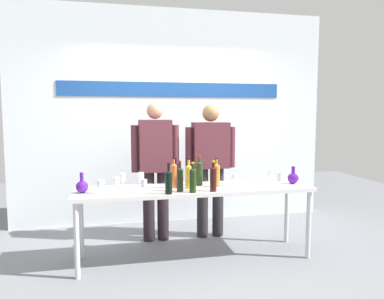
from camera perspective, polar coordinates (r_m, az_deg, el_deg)
The scene contains 26 objects.
ground_plane at distance 4.11m, azimuth 0.46°, elevation -16.54°, with size 10.00×10.00×0.00m, color slate.
back_wall at distance 5.24m, azimuth -3.00°, elevation 5.11°, with size 4.46×0.11×3.00m.
display_table at distance 3.90m, azimuth 0.46°, elevation -6.82°, with size 2.50×0.61×0.77m.
decanter_blue_left at distance 3.77m, azimuth -16.78°, elevation -5.51°, with size 0.12×0.12×0.20m.
decanter_blue_right at distance 4.22m, azimuth 15.48°, elevation -4.27°, with size 0.12×0.12×0.20m.
presenter_left at distance 4.44m, azimuth -5.72°, elevation -2.11°, with size 0.58×0.22×1.68m.
presenter_right at distance 4.56m, azimuth 2.90°, elevation -1.81°, with size 0.64×0.22×1.66m.
wine_bottle_0 at distance 3.67m, azimuth -1.89°, elevation -4.51°, with size 0.07×0.07×0.31m.
wine_bottle_1 at distance 3.99m, azimuth 1.16°, elevation -3.57°, with size 0.07×0.07×0.32m.
wine_bottle_2 at distance 3.82m, azimuth -0.52°, elevation -4.06°, with size 0.07×0.07×0.32m.
wine_bottle_3 at distance 3.56m, azimuth -3.66°, elevation -4.93°, with size 0.07×0.07×0.31m.
wine_bottle_4 at distance 3.67m, azimuth 3.35°, elevation -4.44°, with size 0.07×0.07×0.31m.
wine_bottle_5 at distance 4.05m, azimuth -2.59°, elevation -3.59°, with size 0.07×0.07×0.30m.
wine_bottle_6 at distance 3.84m, azimuth -2.85°, elevation -3.95°, with size 0.07×0.07×0.32m.
wine_bottle_7 at distance 3.61m, azimuth 0.12°, elevation -4.65°, with size 0.07×0.07×0.30m.
wine_bottle_8 at distance 3.92m, azimuth 3.81°, elevation -3.85°, with size 0.07×0.07×0.31m.
wine_glass_left_0 at distance 3.79m, azimuth -8.13°, elevation -4.50°, with size 0.07×0.07×0.16m.
wine_glass_left_1 at distance 3.94m, azimuth -7.95°, elevation -4.19°, with size 0.06×0.06×0.15m.
wine_glass_left_2 at distance 3.69m, azimuth -14.05°, elevation -5.21°, with size 0.07×0.07×0.14m.
wine_glass_left_3 at distance 3.77m, azimuth -11.70°, elevation -4.94°, with size 0.06×0.06×0.14m.
wine_glass_left_4 at distance 3.90m, azimuth -10.78°, elevation -4.27°, with size 0.06×0.06×0.16m.
wine_glass_left_5 at distance 3.56m, azimuth -7.50°, elevation -5.24°, with size 0.06×0.06×0.15m.
wine_glass_right_0 at distance 4.15m, azimuth 12.11°, elevation -3.76°, with size 0.06×0.06×0.15m.
wine_glass_right_1 at distance 3.97m, azimuth 13.49°, elevation -4.20°, with size 0.07×0.07×0.16m.
wine_glass_right_2 at distance 3.98m, azimuth 6.64°, elevation -4.27°, with size 0.06×0.06×0.13m.
wine_glass_right_3 at distance 4.31m, azimuth 12.78°, elevation -3.49°, with size 0.07×0.07×0.15m.
Camera 1 is at (-0.83, -3.71, 1.55)m, focal length 34.19 mm.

